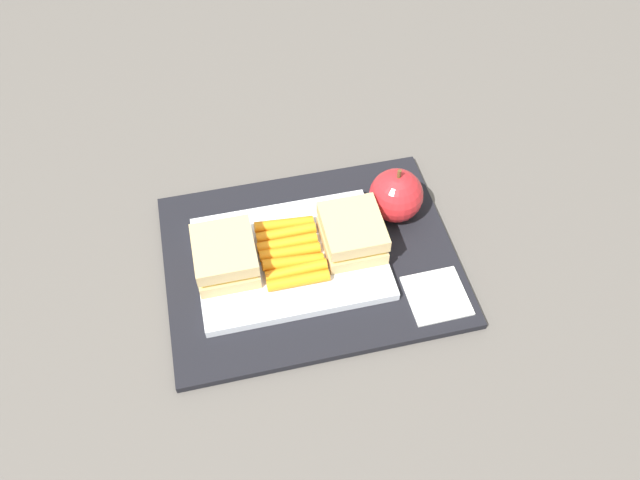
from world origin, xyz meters
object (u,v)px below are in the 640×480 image
sandwich_half_left (225,256)px  sandwich_half_right (352,233)px  apple (396,196)px  food_tray (291,258)px  carrot_sticks_bundle (291,252)px  paper_napkin (437,296)px

sandwich_half_left → sandwich_half_right: same height
sandwich_half_right → apple: apple is taller
food_tray → carrot_sticks_bundle: carrot_sticks_bundle is taller
food_tray → sandwich_half_left: size_ratio=2.88×
paper_napkin → sandwich_half_left: bearing=159.3°
apple → carrot_sticks_bundle: bearing=-162.8°
apple → sandwich_half_left: bearing=-168.5°
food_tray → paper_napkin: food_tray is taller
carrot_sticks_bundle → paper_napkin: size_ratio=1.45×
food_tray → sandwich_half_right: 0.08m
sandwich_half_left → sandwich_half_right: 0.16m
food_tray → carrot_sticks_bundle: bearing=17.5°
sandwich_half_left → food_tray: bearing=0.0°
sandwich_half_left → carrot_sticks_bundle: (0.08, 0.00, -0.02)m
sandwich_half_left → paper_napkin: bearing=-20.7°
food_tray → paper_napkin: (0.16, -0.09, -0.00)m
carrot_sticks_bundle → apple: bearing=17.2°
food_tray → apple: apple is taller
food_tray → sandwich_half_right: size_ratio=2.88×
sandwich_half_right → apple: 0.08m
carrot_sticks_bundle → paper_napkin: 0.18m
sandwich_half_left → sandwich_half_right: bearing=0.0°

